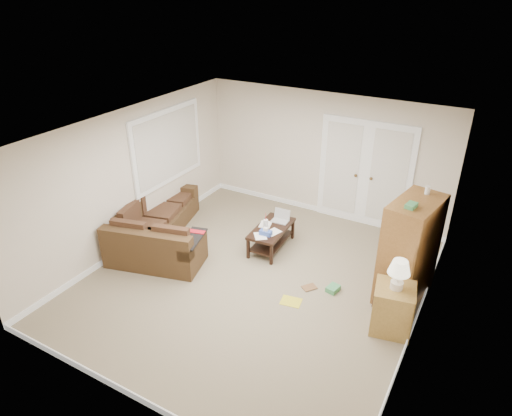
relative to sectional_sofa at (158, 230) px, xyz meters
The scene contains 17 objects.
floor 2.13m from the sectional_sofa, ahead, with size 5.50×5.50×0.00m, color gray.
ceiling 3.05m from the sectional_sofa, ahead, with size 5.00×5.50×0.02m, color silver.
wall_left 1.04m from the sectional_sofa, 166.05° to the right, with size 0.02×5.50×2.50m, color beige.
wall_right 4.71m from the sectional_sofa, ahead, with size 0.02×5.50×2.50m, color beige.
wall_back 3.52m from the sectional_sofa, 51.52° to the left, with size 5.00×0.02×2.50m, color beige.
wall_front 3.67m from the sectional_sofa, 53.48° to the right, with size 5.00×0.02×2.50m, color beige.
baseboards 2.12m from the sectional_sofa, ahead, with size 5.00×5.50×0.10m, color silver, non-canonical shape.
french_doors 4.02m from the sectional_sofa, 41.50° to the left, with size 1.80×0.05×2.13m.
window_left 1.59m from the sectional_sofa, 111.50° to the left, with size 0.05×1.92×1.42m.
sectional_sofa is the anchor object (origin of this frame).
coffee_table 2.09m from the sectional_sofa, 25.83° to the left, with size 0.58×1.07×0.71m.
tv_armoire 4.36m from the sectional_sofa, ahead, with size 0.73×1.10×1.74m.
side_cabinet 4.31m from the sectional_sofa, ahead, with size 0.62×0.62×1.13m.
space_heater 4.59m from the sectional_sofa, 30.84° to the left, with size 0.11×0.09×0.28m, color silver.
floor_magazine 2.88m from the sectional_sofa, ahead, with size 0.31×0.24×0.01m, color gold.
floor_greenbox 3.33m from the sectional_sofa, ahead, with size 0.16×0.21×0.08m, color #408D54.
floor_book 2.91m from the sectional_sofa, ahead, with size 0.16×0.22×0.02m, color brown.
Camera 1 is at (2.98, -5.29, 4.44)m, focal length 32.00 mm.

